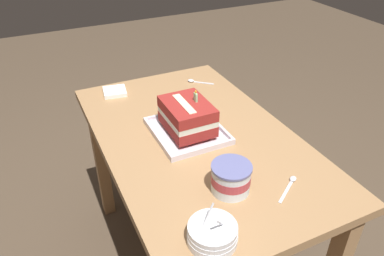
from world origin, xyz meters
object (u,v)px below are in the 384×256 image
(bowl_stack, at_px, (212,234))
(napkin_pile, at_px, (115,92))
(serving_spoon_near_tray, at_px, (194,81))
(ice_cream_tub, at_px, (231,178))
(serving_spoon_by_bowls, at_px, (291,183))
(foil_tray, at_px, (187,132))
(birthday_cake, at_px, (187,116))

(bowl_stack, relative_size, napkin_pile, 1.18)
(serving_spoon_near_tray, bearing_deg, napkin_pile, -97.53)
(ice_cream_tub, bearing_deg, napkin_pile, -169.27)
(ice_cream_tub, bearing_deg, serving_spoon_by_bowls, 71.84)
(foil_tray, distance_m, bowl_stack, 0.54)
(serving_spoon_near_tray, relative_size, napkin_pile, 0.95)
(foil_tray, xyz_separation_m, bowl_stack, (0.52, -0.16, 0.02))
(birthday_cake, distance_m, ice_cream_tub, 0.36)
(bowl_stack, distance_m, ice_cream_tub, 0.22)
(foil_tray, xyz_separation_m, birthday_cake, (0.00, 0.00, 0.07))
(serving_spoon_near_tray, height_order, serving_spoon_by_bowls, serving_spoon_near_tray)
(birthday_cake, height_order, ice_cream_tub, birthday_cake)
(birthday_cake, height_order, napkin_pile, birthday_cake)
(birthday_cake, bearing_deg, serving_spoon_by_bowls, 23.07)
(foil_tray, height_order, birthday_cake, birthday_cake)
(serving_spoon_by_bowls, bearing_deg, ice_cream_tub, -108.16)
(foil_tray, height_order, napkin_pile, foil_tray)
(serving_spoon_near_tray, bearing_deg, foil_tray, -28.92)
(birthday_cake, relative_size, bowl_stack, 1.52)
(birthday_cake, relative_size, napkin_pile, 1.79)
(bowl_stack, distance_m, serving_spoon_by_bowls, 0.36)
(birthday_cake, xyz_separation_m, napkin_pile, (-0.45, -0.17, -0.07))
(foil_tray, xyz_separation_m, ice_cream_tub, (0.36, -0.01, 0.04))
(serving_spoon_by_bowls, bearing_deg, foil_tray, -156.93)
(bowl_stack, relative_size, serving_spoon_by_bowls, 1.11)
(napkin_pile, bearing_deg, serving_spoon_near_tray, 82.47)
(birthday_cake, distance_m, napkin_pile, 0.49)
(foil_tray, distance_m, napkin_pile, 0.48)
(serving_spoon_by_bowls, distance_m, napkin_pile, 0.94)
(bowl_stack, xyz_separation_m, serving_spoon_by_bowls, (-0.09, 0.34, -0.02))
(birthday_cake, xyz_separation_m, serving_spoon_by_bowls, (0.42, 0.18, -0.08))
(ice_cream_tub, relative_size, serving_spoon_by_bowls, 1.02)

